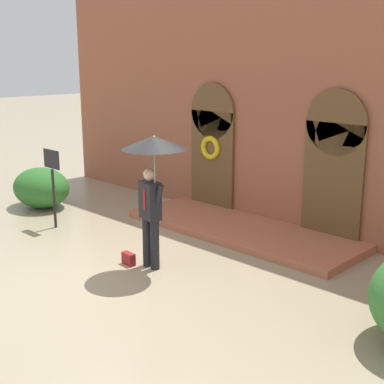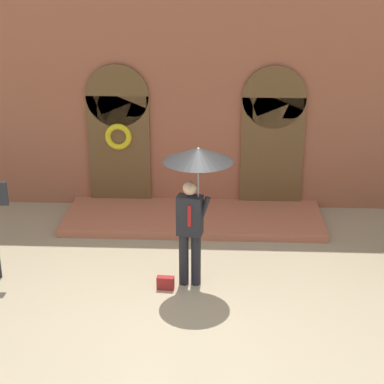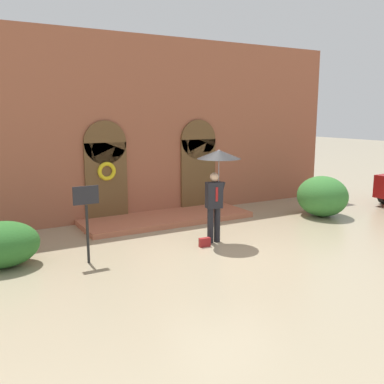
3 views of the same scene
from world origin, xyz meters
name	(u,v)px [view 2 (image 2 of 3)]	position (x,y,z in m)	size (l,w,h in m)	color
ground_plane	(185,298)	(0.00, 0.00, 0.00)	(80.00, 80.00, 0.00)	tan
building_facade	(196,81)	(0.00, 4.15, 2.68)	(14.00, 2.30, 5.60)	#9E563D
person_with_umbrella	(196,175)	(0.16, 0.48, 1.91)	(1.10, 1.10, 2.36)	black
handbag	(165,283)	(-0.33, 0.28, 0.11)	(0.28, 0.12, 0.22)	maroon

